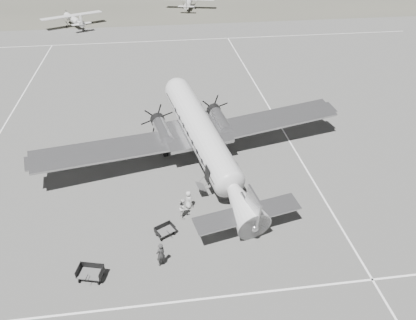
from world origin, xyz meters
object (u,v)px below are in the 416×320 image
Objects in this scene: dc3_airliner at (205,141)px; passenger at (189,200)px; light_plane_left at (74,20)px; ramp_agent at (183,208)px; light_plane_right at (189,3)px; baggage_cart_far at (91,273)px; baggage_cart_near at (165,231)px; ground_crew at (161,254)px.

passenger is at bearing -123.87° from dc3_airliner.
light_plane_left is at bearing -5.38° from passenger.
dc3_airliner is 7.18m from ramp_agent.
light_plane_right is at bearing -27.34° from passenger.
passenger is (7.06, 6.40, 0.29)m from baggage_cart_far.
baggage_cart_near is 0.77× the size of ground_crew.
baggage_cart_far is (-13.66, -74.10, -0.68)m from light_plane_right.
baggage_cart_far is at bearing -87.31° from light_plane_right.
light_plane_right is 7.23× the size of passenger.
light_plane_right is 75.36m from baggage_cart_far.
light_plane_right is (23.12, 11.54, -0.04)m from light_plane_left.
passenger is (16.53, -56.16, -0.43)m from light_plane_left.
baggage_cart_near is 2.51m from ramp_agent.
baggage_cart_near is 0.93× the size of passenger.
ramp_agent is at bearing 23.05° from baggage_cart_near.
baggage_cart_far is 1.10× the size of passenger.
dc3_airliner is 9.60m from baggage_cart_near.
dc3_airliner is 20.68× the size of baggage_cart_near.
dc3_airliner is 62.53m from light_plane_right.
baggage_cart_far is 1.02× the size of ramp_agent.
light_plane_left is (-18.55, 50.80, -1.65)m from dc3_airliner.
dc3_airliner is 12.16m from ground_crew.
baggage_cart_far is 9.54m from passenger.
baggage_cart_far is (-9.09, -11.76, -2.38)m from dc3_airliner.
baggage_cart_near is (-4.08, -8.34, -2.45)m from dc3_airliner.
dc3_airliner is at bearing -96.97° from light_plane_left.
dc3_airliner is 2.67× the size of light_plane_right.
light_plane_left is 6.16× the size of ground_crew.
dc3_airliner is 54.11m from light_plane_left.
baggage_cart_near is at bearing 150.02° from ramp_agent.
dc3_airliner reaches higher than light_plane_right.
passenger reaches higher than baggage_cart_near.
ramp_agent is at bearing 132.17° from passenger.
ground_crew is at bearing -83.87° from light_plane_right.
ground_crew is (-0.39, -2.81, 0.54)m from baggage_cart_near.
baggage_cart_near is (-8.65, -70.68, -0.76)m from light_plane_right.
ground_crew reaches higher than baggage_cart_far.
light_plane_left is 63.53m from ground_crew.
light_plane_right reaches higher than ground_crew.
light_plane_right is 68.03m from passenger.
baggage_cart_near is 0.85× the size of baggage_cart_far.
baggage_cart_far is 0.91× the size of ground_crew.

